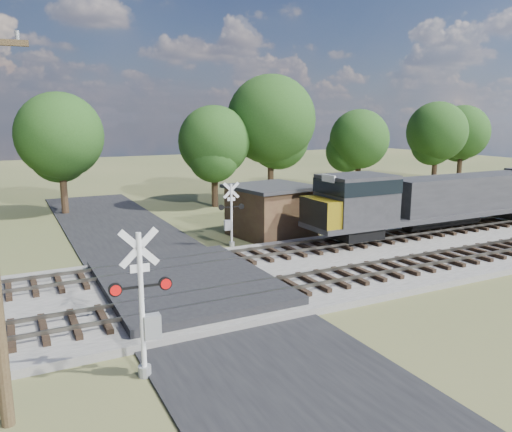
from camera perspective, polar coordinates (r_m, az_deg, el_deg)
ground at (r=22.05m, az=-7.52°, el=-8.85°), size 160.00×160.00×0.00m
ballast_bed at (r=27.19m, az=12.44°, el=-4.81°), size 140.00×10.00×0.30m
road at (r=22.04m, az=-7.52°, el=-8.75°), size 7.00×60.00×0.08m
crossing_panel at (r=22.39m, az=-7.97°, el=-7.69°), size 7.00×9.00×0.62m
track_near at (r=21.40m, az=2.27°, el=-8.22°), size 140.00×2.60×0.33m
track_far at (r=25.67m, az=-3.20°, el=-4.90°), size 140.00×2.60×0.33m
crossing_signal_near at (r=15.06m, az=-12.52°, el=-11.11°), size 1.82×0.40×4.50m
crossing_signal_far at (r=29.35m, az=-2.97°, el=-0.46°), size 1.55×0.37×3.85m
equipment_shed at (r=32.06m, az=1.78°, el=0.66°), size 5.49×5.49×3.29m
treeline at (r=41.13m, az=-13.70°, el=9.55°), size 80.52×9.76×11.48m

